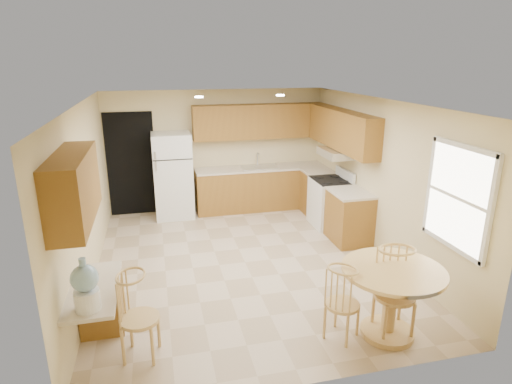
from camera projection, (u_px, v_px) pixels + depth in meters
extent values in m
plane|color=#C5AD8F|center=(245.00, 262.00, 6.78)|extent=(5.50, 5.50, 0.00)
cube|color=white|center=(244.00, 102.00, 6.04)|extent=(4.50, 5.50, 0.02)
cube|color=beige|center=(217.00, 150.00, 8.96)|extent=(4.50, 0.02, 2.50)
cube|color=beige|center=(308.00, 272.00, 3.86)|extent=(4.50, 0.02, 2.50)
cube|color=beige|center=(85.00, 198.00, 5.91)|extent=(0.02, 5.50, 2.50)
cube|color=beige|center=(380.00, 178.00, 6.91)|extent=(0.02, 5.50, 2.50)
cube|color=black|center=(131.00, 164.00, 8.62)|extent=(0.90, 0.02, 2.10)
cube|color=olive|center=(261.00, 189.00, 9.12)|extent=(2.75, 0.60, 0.87)
cube|color=beige|center=(261.00, 168.00, 8.99)|extent=(2.75, 0.63, 0.04)
cube|color=olive|center=(318.00, 193.00, 8.81)|extent=(0.60, 0.59, 0.87)
cube|color=beige|center=(319.00, 172.00, 8.67)|extent=(0.63, 0.59, 0.04)
cube|color=olive|center=(349.00, 218.00, 7.46)|extent=(0.60, 0.80, 0.87)
cube|color=beige|center=(351.00, 193.00, 7.32)|extent=(0.63, 0.80, 0.04)
cube|color=olive|center=(259.00, 121.00, 8.82)|extent=(2.75, 0.33, 0.70)
cube|color=olive|center=(342.00, 129.00, 7.82)|extent=(0.33, 2.42, 0.70)
cube|color=olive|center=(74.00, 188.00, 4.28)|extent=(0.33, 1.40, 0.70)
cube|color=silver|center=(260.00, 167.00, 8.97)|extent=(0.78, 0.44, 0.01)
cube|color=silver|center=(337.00, 153.00, 7.90)|extent=(0.50, 0.76, 0.14)
cube|color=olive|center=(102.00, 302.00, 5.00)|extent=(0.48, 0.42, 0.72)
cube|color=beige|center=(94.00, 289.00, 4.53)|extent=(0.50, 1.20, 0.04)
cube|color=white|center=(458.00, 197.00, 5.12)|extent=(0.05, 1.00, 1.20)
cube|color=white|center=(465.00, 146.00, 4.93)|extent=(0.05, 1.10, 0.06)
cube|color=white|center=(451.00, 245.00, 5.30)|extent=(0.05, 1.10, 0.06)
cube|color=white|center=(490.00, 212.00, 4.62)|extent=(0.05, 0.06, 1.28)
cube|color=white|center=(430.00, 185.00, 5.61)|extent=(0.05, 0.06, 1.28)
cylinder|color=white|center=(199.00, 97.00, 7.04)|extent=(0.14, 0.14, 0.02)
cylinder|color=white|center=(280.00, 95.00, 7.35)|extent=(0.14, 0.14, 0.02)
cube|color=white|center=(173.00, 176.00, 8.54)|extent=(0.75, 0.70, 1.71)
cube|color=black|center=(173.00, 160.00, 8.09)|extent=(0.74, 0.01, 0.02)
cube|color=silver|center=(156.00, 166.00, 8.04)|extent=(0.03, 0.03, 0.18)
cube|color=silver|center=(155.00, 156.00, 7.98)|extent=(0.03, 0.03, 0.14)
cube|color=white|center=(330.00, 203.00, 8.17)|extent=(0.65, 0.76, 0.90)
cube|color=black|center=(331.00, 180.00, 8.04)|extent=(0.64, 0.75, 0.02)
cube|color=white|center=(345.00, 174.00, 8.07)|extent=(0.06, 0.76, 0.18)
cylinder|color=#DEB56F|center=(387.00, 331.00, 5.01)|extent=(0.62, 0.62, 0.07)
cylinder|color=#DEB56F|center=(390.00, 303.00, 4.89)|extent=(0.15, 0.15, 0.76)
cylinder|color=#DEB56F|center=(393.00, 270.00, 4.77)|extent=(1.15, 1.15, 0.04)
cylinder|color=#DEB56F|center=(342.00, 305.00, 4.85)|extent=(0.39, 0.39, 0.04)
cylinder|color=#DEB56F|center=(325.00, 316.00, 5.01)|extent=(0.03, 0.03, 0.42)
cylinder|color=#DEB56F|center=(347.00, 312.00, 5.07)|extent=(0.03, 0.03, 0.42)
cylinder|color=#DEB56F|center=(335.00, 330.00, 4.75)|extent=(0.03, 0.03, 0.42)
cylinder|color=#DEB56F|center=(358.00, 326.00, 4.81)|extent=(0.03, 0.03, 0.42)
cylinder|color=#DEB56F|center=(395.00, 296.00, 4.88)|extent=(0.47, 0.47, 0.04)
cylinder|color=#DEB56F|center=(372.00, 309.00, 5.07)|extent=(0.04, 0.04, 0.50)
cylinder|color=#DEB56F|center=(398.00, 305.00, 5.14)|extent=(0.04, 0.04, 0.50)
cylinder|color=#DEB56F|center=(387.00, 325.00, 4.76)|extent=(0.04, 0.04, 0.50)
cylinder|color=#DEB56F|center=(413.00, 321.00, 4.84)|extent=(0.04, 0.04, 0.50)
cylinder|color=#DEB56F|center=(140.00, 319.00, 4.52)|extent=(0.43, 0.43, 0.04)
cylinder|color=#DEB56F|center=(127.00, 331.00, 4.69)|extent=(0.04, 0.04, 0.46)
cylinder|color=#DEB56F|center=(156.00, 327.00, 4.76)|extent=(0.04, 0.04, 0.46)
cylinder|color=#DEB56F|center=(126.00, 348.00, 4.41)|extent=(0.04, 0.04, 0.46)
cylinder|color=#DEB56F|center=(156.00, 344.00, 4.48)|extent=(0.04, 0.04, 0.46)
cylinder|color=white|center=(87.00, 300.00, 4.11)|extent=(0.24, 0.24, 0.21)
sphere|color=#89B6D5|center=(84.00, 278.00, 4.04)|extent=(0.26, 0.26, 0.26)
cylinder|color=#89B6D5|center=(82.00, 262.00, 3.99)|extent=(0.07, 0.07, 0.07)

